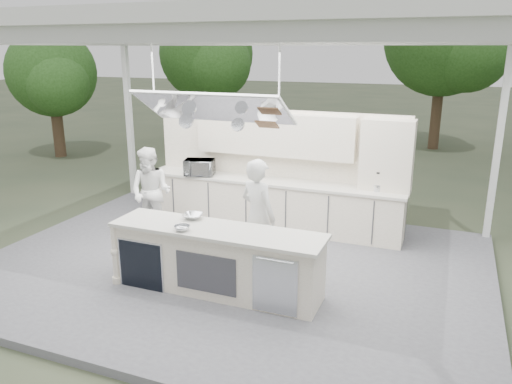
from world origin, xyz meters
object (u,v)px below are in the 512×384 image
at_px(demo_island, 216,260).
at_px(sous_chef, 151,192).
at_px(head_chef, 258,216).
at_px(back_counter, 271,203).

height_order(demo_island, sous_chef, sous_chef).
relative_size(demo_island, sous_chef, 1.87).
height_order(head_chef, sous_chef, head_chef).
xyz_separation_m(head_chef, sous_chef, (-2.40, 0.73, -0.07)).
bearing_deg(sous_chef, demo_island, -42.15).
xyz_separation_m(back_counter, sous_chef, (-1.90, -1.24, 0.35)).
bearing_deg(demo_island, sous_chef, 142.95).
xyz_separation_m(demo_island, sous_chef, (-2.08, 1.57, 0.35)).
height_order(demo_island, head_chef, head_chef).
relative_size(back_counter, sous_chef, 3.06).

